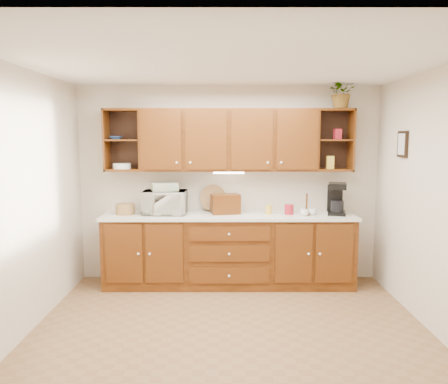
{
  "coord_description": "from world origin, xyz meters",
  "views": [
    {
      "loc": [
        -0.07,
        -4.11,
        1.94
      ],
      "look_at": [
        -0.06,
        1.15,
        1.27
      ],
      "focal_mm": 35.0,
      "sensor_mm": 36.0,
      "label": 1
    }
  ],
  "objects_px": {
    "microwave": "(165,202)",
    "bread_box": "(225,204)",
    "coffee_maker": "(337,199)",
    "potted_plant": "(342,92)"
  },
  "relations": [
    {
      "from": "microwave",
      "to": "coffee_maker",
      "type": "xyz_separation_m",
      "value": [
        2.21,
        -0.02,
        0.04
      ]
    },
    {
      "from": "microwave",
      "to": "bread_box",
      "type": "xyz_separation_m",
      "value": [
        0.78,
        0.03,
        -0.03
      ]
    },
    {
      "from": "coffee_maker",
      "to": "potted_plant",
      "type": "distance_m",
      "value": 1.36
    },
    {
      "from": "microwave",
      "to": "potted_plant",
      "type": "relative_size",
      "value": 1.35
    },
    {
      "from": "microwave",
      "to": "coffee_maker",
      "type": "bearing_deg",
      "value": 0.98
    },
    {
      "from": "bread_box",
      "to": "coffee_maker",
      "type": "relative_size",
      "value": 0.88
    },
    {
      "from": "bread_box",
      "to": "potted_plant",
      "type": "height_order",
      "value": "potted_plant"
    },
    {
      "from": "bread_box",
      "to": "coffee_maker",
      "type": "height_order",
      "value": "coffee_maker"
    },
    {
      "from": "bread_box",
      "to": "coffee_maker",
      "type": "xyz_separation_m",
      "value": [
        1.43,
        -0.04,
        0.07
      ]
    },
    {
      "from": "bread_box",
      "to": "coffee_maker",
      "type": "distance_m",
      "value": 1.43
    }
  ]
}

